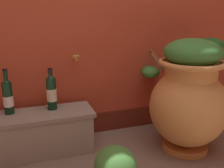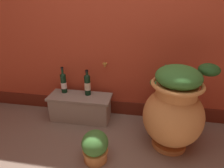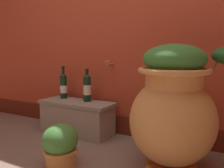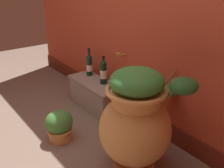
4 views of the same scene
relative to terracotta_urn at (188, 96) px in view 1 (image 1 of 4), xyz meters
name	(u,v)px [view 1 (image 1 of 4)]	position (x,y,z in m)	size (l,w,h in m)	color
terracotta_urn	(188,96)	(0.00, 0.00, 0.00)	(0.69, 0.89, 0.87)	#D68E4C
stone_ledge	(43,131)	(-1.06, 0.30, -0.26)	(0.76, 0.31, 0.32)	#9E9384
wine_bottle_left	(51,91)	(-0.97, 0.36, 0.03)	(0.08, 0.08, 0.32)	black
wine_bottle_middle	(8,96)	(-1.28, 0.37, 0.03)	(0.07, 0.07, 0.33)	black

